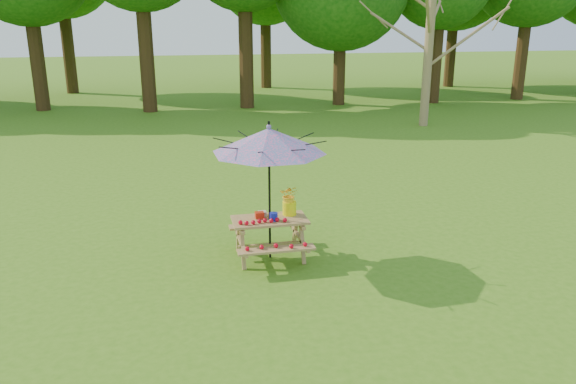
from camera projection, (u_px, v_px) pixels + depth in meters
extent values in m
cylinder|color=#996F53|center=(429.00, 49.00, 19.84)|extent=(0.47, 0.47, 5.49)
cube|color=olive|center=(270.00, 220.00, 9.01)|extent=(1.20, 0.62, 0.04)
cube|color=olive|center=(276.00, 250.00, 8.58)|extent=(1.20, 0.22, 0.04)
cube|color=olive|center=(264.00, 225.00, 9.61)|extent=(1.20, 0.22, 0.04)
cylinder|color=black|center=(269.00, 192.00, 8.87)|extent=(0.04, 0.04, 2.25)
cone|color=teal|center=(269.00, 140.00, 8.63)|extent=(2.39, 2.39, 0.39)
sphere|color=teal|center=(269.00, 127.00, 8.57)|extent=(0.08, 0.08, 0.08)
cube|color=red|center=(260.00, 215.00, 9.02)|extent=(0.14, 0.12, 0.10)
cylinder|color=#151FB0|center=(274.00, 217.00, 8.90)|extent=(0.13, 0.13, 0.13)
cube|color=beige|center=(262.00, 213.00, 9.15)|extent=(0.13, 0.13, 0.07)
cylinder|color=#FAFA0D|center=(289.00, 208.00, 9.17)|extent=(0.23, 0.23, 0.23)
imported|color=yellow|center=(289.00, 195.00, 9.10)|extent=(0.38, 0.35, 0.34)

